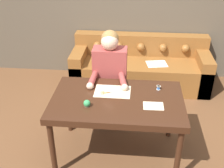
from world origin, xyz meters
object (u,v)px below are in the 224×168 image
(couch, at_px, (140,68))
(scissors, at_px, (108,93))
(person, at_px, (110,80))
(pin_cushion, at_px, (87,104))
(dining_table, at_px, (117,105))
(thread_spool, at_px, (159,88))

(couch, xyz_separation_m, scissors, (-0.37, -1.60, 0.46))
(couch, bearing_deg, person, -109.15)
(person, height_order, pin_cushion, person)
(scissors, xyz_separation_m, pin_cushion, (-0.18, -0.27, 0.03))
(person, relative_size, pin_cushion, 18.10)
(scissors, distance_m, pin_cushion, 0.33)
(couch, relative_size, scissors, 8.81)
(person, distance_m, scissors, 0.49)
(dining_table, xyz_separation_m, couch, (0.25, 1.70, -0.39))
(couch, xyz_separation_m, person, (-0.39, -1.12, 0.36))
(couch, bearing_deg, thread_spool, -82.78)
(thread_spool, xyz_separation_m, pin_cushion, (-0.73, -0.40, 0.01))
(person, bearing_deg, pin_cushion, -101.84)
(dining_table, xyz_separation_m, person, (-0.13, 0.58, -0.02))
(dining_table, height_order, person, person)
(scissors, relative_size, thread_spool, 5.52)
(dining_table, xyz_separation_m, thread_spool, (0.44, 0.23, 0.10))
(scissors, relative_size, pin_cushion, 3.48)
(dining_table, distance_m, thread_spool, 0.51)
(scissors, bearing_deg, person, 92.78)
(dining_table, relative_size, couch, 0.64)
(dining_table, height_order, couch, couch)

